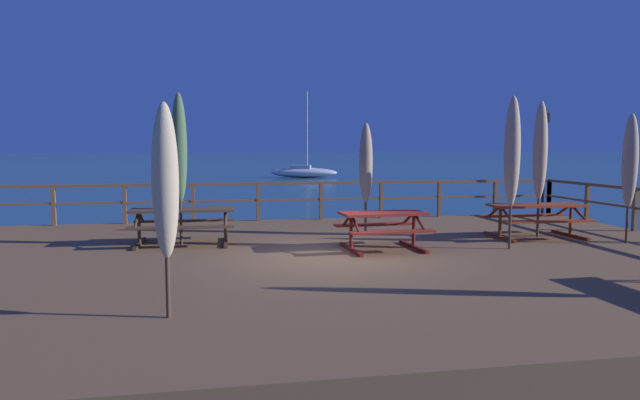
# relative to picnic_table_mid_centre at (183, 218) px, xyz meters

# --- Properties ---
(ground_plane) EXTENTS (600.00, 600.00, 0.00)m
(ground_plane) POSITION_rel_picnic_table_mid_centre_xyz_m (2.79, -1.91, -1.23)
(ground_plane) COLOR #2D5B6B
(wooden_deck) EXTENTS (16.53, 11.40, 0.67)m
(wooden_deck) POSITION_rel_picnic_table_mid_centre_xyz_m (2.79, -1.91, -0.90)
(wooden_deck) COLOR brown
(wooden_deck) RESTS_ON ground
(railing_waterside_far) EXTENTS (16.33, 0.10, 1.09)m
(railing_waterside_far) POSITION_rel_picnic_table_mid_centre_xyz_m (2.79, 3.64, 0.18)
(railing_waterside_far) COLOR brown
(railing_waterside_far) RESTS_ON wooden_deck
(picnic_table_mid_centre) EXTENTS (2.20, 1.46, 0.78)m
(picnic_table_mid_centre) POSITION_rel_picnic_table_mid_centre_xyz_m (0.00, 0.00, 0.00)
(picnic_table_mid_centre) COLOR brown
(picnic_table_mid_centre) RESTS_ON wooden_deck
(picnic_table_back_right) EXTENTS (1.77, 1.49, 0.78)m
(picnic_table_back_right) POSITION_rel_picnic_table_mid_centre_xyz_m (4.02, -1.40, -0.01)
(picnic_table_back_right) COLOR maroon
(picnic_table_back_right) RESTS_ON wooden_deck
(picnic_table_mid_right) EXTENTS (2.14, 1.40, 0.78)m
(picnic_table_mid_right) POSITION_rel_picnic_table_mid_centre_xyz_m (7.95, -0.51, -0.00)
(picnic_table_mid_right) COLOR #993819
(picnic_table_mid_right) RESTS_ON wooden_deck
(patio_umbrella_short_mid) EXTENTS (0.32, 0.32, 3.21)m
(patio_umbrella_short_mid) POSITION_rel_picnic_table_mid_centre_xyz_m (-0.03, -0.08, 1.48)
(patio_umbrella_short_mid) COLOR #4C3828
(patio_umbrella_short_mid) RESTS_ON wooden_deck
(patio_umbrella_tall_back_right) EXTENTS (0.32, 0.32, 2.80)m
(patio_umbrella_tall_back_right) POSITION_rel_picnic_table_mid_centre_xyz_m (9.43, -1.63, 1.21)
(patio_umbrella_tall_back_right) COLOR #4C3828
(patio_umbrella_tall_back_right) RESTS_ON wooden_deck
(patio_umbrella_short_front) EXTENTS (0.32, 0.32, 3.12)m
(patio_umbrella_short_front) POSITION_rel_picnic_table_mid_centre_xyz_m (8.02, -0.48, 1.42)
(patio_umbrella_short_front) COLOR #4C3828
(patio_umbrella_short_front) RESTS_ON wooden_deck
(patio_umbrella_tall_mid_right) EXTENTS (0.32, 0.32, 2.61)m
(patio_umbrella_tall_mid_right) POSITION_rel_picnic_table_mid_centre_xyz_m (0.10, -5.42, 1.09)
(patio_umbrella_tall_mid_right) COLOR #4C3828
(patio_umbrella_tall_mid_right) RESTS_ON wooden_deck
(patio_umbrella_tall_back_left) EXTENTS (0.32, 0.32, 3.10)m
(patio_umbrella_tall_back_left) POSITION_rel_picnic_table_mid_centre_xyz_m (6.59, -1.81, 1.41)
(patio_umbrella_tall_back_left) COLOR #4C3828
(patio_umbrella_tall_back_left) RESTS_ON wooden_deck
(patio_umbrella_tall_mid_left) EXTENTS (0.32, 0.32, 2.65)m
(patio_umbrella_tall_mid_left) POSITION_rel_picnic_table_mid_centre_xyz_m (4.24, 0.76, 1.12)
(patio_umbrella_tall_mid_left) COLOR #4C3828
(patio_umbrella_tall_mid_left) RESTS_ON wooden_deck
(lamp_post_hooked) EXTENTS (0.46, 0.60, 3.20)m
(lamp_post_hooked) POSITION_rel_picnic_table_mid_centre_xyz_m (10.25, 2.93, 1.55)
(lamp_post_hooked) COLOR black
(lamp_post_hooked) RESTS_ON wooden_deck
(sailboat_distant) EXTENTS (6.23, 3.25, 7.72)m
(sailboat_distant) POSITION_rel_picnic_table_mid_centre_xyz_m (8.67, 38.71, -0.72)
(sailboat_distant) COLOR silver
(sailboat_distant) RESTS_ON ground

